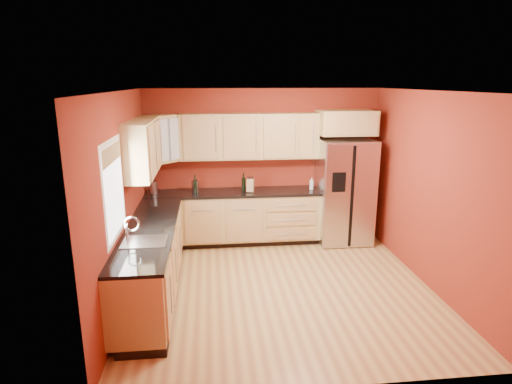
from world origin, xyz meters
TOP-DOWN VIEW (x-y plane):
  - floor at (0.00, 0.00)m, footprint 4.00×4.00m
  - ceiling at (0.00, 0.00)m, footprint 4.00×4.00m
  - wall_back at (0.00, 2.00)m, footprint 4.00×0.04m
  - wall_front at (0.00, -2.00)m, footprint 4.00×0.04m
  - wall_left at (-2.00, 0.00)m, footprint 0.04×4.00m
  - wall_right at (2.00, 0.00)m, footprint 0.04×4.00m
  - base_cabinets_back at (-0.55, 1.70)m, footprint 2.90×0.60m
  - base_cabinets_left at (-1.70, 0.00)m, footprint 0.60×2.80m
  - countertop_back at (-0.55, 1.69)m, footprint 2.90×0.62m
  - countertop_left at (-1.69, 0.00)m, footprint 0.62×2.80m
  - upper_cabinets_back at (-0.25, 1.83)m, footprint 2.30×0.33m
  - upper_cabinets_left at (-1.83, 0.72)m, footprint 0.33×1.35m
  - corner_upper_cabinet at (-1.67, 1.67)m, footprint 0.67×0.67m
  - over_fridge_cabinet at (1.35, 1.70)m, footprint 0.92×0.60m
  - refrigerator at (1.35, 1.62)m, footprint 0.90×0.75m
  - window at (-1.98, -0.50)m, footprint 0.03×0.90m
  - sink_faucet at (-1.69, -0.50)m, footprint 0.50×0.42m
  - canister_left at (-1.17, 1.73)m, footprint 0.12×0.12m
  - canister_right at (-1.85, 1.70)m, footprint 0.15×0.15m
  - wine_bottle_a at (-0.36, 1.75)m, footprint 0.08×0.08m
  - wine_bottle_b at (-1.17, 1.70)m, footprint 0.07×0.07m
  - knife_block at (-0.26, 1.64)m, footprint 0.14×0.13m
  - soap_dispenser at (0.80, 1.71)m, footprint 0.08×0.08m

SIDE VIEW (x-z plane):
  - floor at x=0.00m, z-range 0.00..0.00m
  - base_cabinets_back at x=-0.55m, z-range 0.00..0.88m
  - base_cabinets_left at x=-1.70m, z-range 0.00..0.88m
  - refrigerator at x=1.35m, z-range 0.00..1.78m
  - countertop_back at x=-0.55m, z-range 0.88..0.92m
  - countertop_left at x=-1.69m, z-range 0.88..0.92m
  - canister_left at x=-1.17m, z-range 0.92..1.11m
  - soap_dispenser at x=0.80m, z-range 0.92..1.11m
  - canister_right at x=-1.85m, z-range 0.92..1.13m
  - knife_block at x=-0.26m, z-range 0.92..1.14m
  - wine_bottle_b at x=-1.17m, z-range 0.92..1.22m
  - sink_faucet at x=-1.69m, z-range 0.92..1.22m
  - wine_bottle_a at x=-0.36m, z-range 0.92..1.22m
  - wall_back at x=0.00m, z-range 0.00..2.60m
  - wall_front at x=0.00m, z-range 0.00..2.60m
  - wall_left at x=-2.00m, z-range 0.00..2.60m
  - wall_right at x=2.00m, z-range 0.00..2.60m
  - window at x=-1.98m, z-range 1.05..2.05m
  - upper_cabinets_back at x=-0.25m, z-range 1.45..2.20m
  - upper_cabinets_left at x=-1.83m, z-range 1.45..2.20m
  - corner_upper_cabinet at x=-1.67m, z-range 1.45..2.20m
  - over_fridge_cabinet at x=1.35m, z-range 1.85..2.25m
  - ceiling at x=0.00m, z-range 2.60..2.60m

